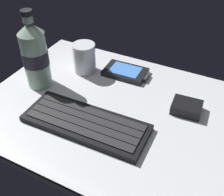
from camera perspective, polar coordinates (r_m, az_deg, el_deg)
name	(u,v)px	position (r cm, az deg, el deg)	size (l,w,h in cm)	color
ground_plane	(112,111)	(69.18, -0.09, -2.67)	(64.00, 48.00, 2.80)	silver
keyboard	(86,123)	(63.83, -5.45, -5.08)	(29.25, 11.68, 1.70)	black
handheld_device	(126,72)	(79.94, 2.86, 5.37)	(12.98, 7.99, 1.50)	black
juice_cup	(84,59)	(80.07, -5.68, 7.97)	(6.40, 6.40, 8.50)	silver
water_bottle	(36,54)	(74.48, -15.30, 8.69)	(6.73, 6.73, 20.80)	#9EC1A8
charger_block	(187,107)	(69.25, 15.08, -1.86)	(7.00, 5.60, 2.40)	black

